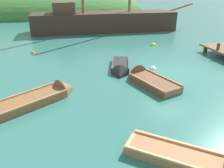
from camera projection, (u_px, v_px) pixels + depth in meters
ground_plane at (169, 72)px, 13.20m from camera, size 120.00×120.00×0.00m
shore_hill at (35, 12)px, 41.07m from camera, size 40.66×23.31×9.11m
sailing_ship at (103, 24)px, 24.48m from camera, size 17.94×3.79×12.98m
rowboat_outer_left at (146, 80)px, 11.80m from camera, size 2.22×3.58×1.21m
rowboat_center at (44, 97)px, 10.01m from camera, size 3.87×3.02×1.12m
rowboat_far at (120, 68)px, 13.44m from camera, size 1.86×3.37×0.98m
rowboat_outer_right at (192, 162)px, 6.38m from camera, size 3.25×2.86×0.90m
buoy_yellow at (153, 45)px, 18.86m from camera, size 0.42×0.42×0.42m
buoy_orange at (33, 53)px, 16.73m from camera, size 0.30×0.30×0.30m
buoy_white at (153, 69)px, 13.62m from camera, size 0.38×0.38×0.38m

